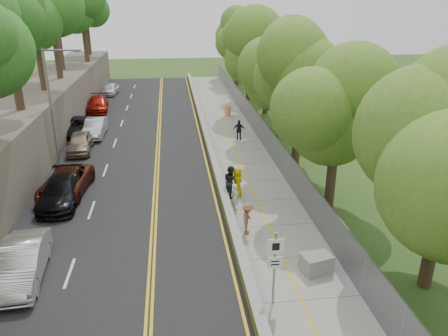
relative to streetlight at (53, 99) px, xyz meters
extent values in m
plane|color=#33511E|center=(10.46, -14.00, -4.64)|extent=(140.00, 140.00, 0.00)
cube|color=black|center=(5.06, 1.00, -4.62)|extent=(11.20, 66.00, 0.04)
cube|color=gray|center=(13.01, 1.00, -4.61)|extent=(4.20, 66.00, 0.05)
cube|color=#E0EC3D|center=(10.71, 1.00, -4.34)|extent=(0.42, 66.00, 0.60)
cube|color=#595147|center=(-3.04, 1.00, -2.64)|extent=(5.00, 66.00, 4.00)
cube|color=slate|center=(15.11, 1.00, -3.64)|extent=(0.04, 66.00, 2.00)
cylinder|color=gray|center=(-0.24, 0.00, -0.64)|extent=(0.18, 0.18, 8.00)
cylinder|color=gray|center=(0.87, 0.00, 3.21)|extent=(2.30, 0.13, 0.13)
cube|color=gray|center=(1.95, 0.00, 3.16)|extent=(0.50, 0.22, 0.14)
cylinder|color=gray|center=(11.51, -17.00, -3.04)|extent=(0.09, 0.09, 3.10)
cube|color=white|center=(11.51, -17.03, -2.04)|extent=(0.62, 0.04, 0.62)
cube|color=white|center=(11.51, -17.03, -2.74)|extent=(0.56, 0.04, 0.50)
cylinder|color=#F83400|center=(13.46, 11.41, -4.08)|extent=(0.62, 0.62, 1.01)
cube|color=gray|center=(13.82, -15.19, -4.18)|extent=(1.42, 1.19, 0.82)
imported|color=silver|center=(1.46, -14.14, -3.82)|extent=(1.99, 4.82, 1.55)
imported|color=#4C190B|center=(1.46, -5.59, -3.88)|extent=(2.85, 5.37, 1.44)
imported|color=black|center=(1.46, -6.87, -3.87)|extent=(2.14, 5.08, 1.47)
imported|color=gray|center=(0.89, 2.20, -3.88)|extent=(1.95, 4.32, 1.44)
imported|color=#B9BEC2|center=(1.46, 6.19, -3.86)|extent=(1.65, 4.49, 1.47)
imported|color=black|center=(-0.14, 6.73, -3.88)|extent=(2.81, 5.35, 1.44)
imported|color=maroon|center=(0.39, 15.14, -3.88)|extent=(2.44, 5.11, 1.44)
imported|color=white|center=(0.76, 23.18, -3.93)|extent=(1.96, 4.07, 1.34)
imported|color=#C1A001|center=(11.60, -7.20, -3.69)|extent=(0.59, 0.89, 1.80)
imported|color=silver|center=(11.21, -9.09, -3.79)|extent=(0.56, 0.68, 1.60)
imported|color=black|center=(11.21, -7.20, -3.62)|extent=(1.02, 1.14, 1.93)
imported|color=brown|center=(11.44, -11.62, -3.77)|extent=(0.93, 1.21, 1.65)
imported|color=black|center=(13.40, 3.53, -3.74)|extent=(1.07, 0.64, 1.70)
camera|label=1|loc=(7.93, -30.51, 6.51)|focal=35.00mm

